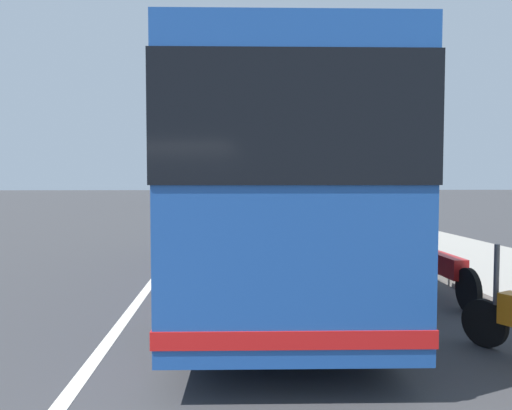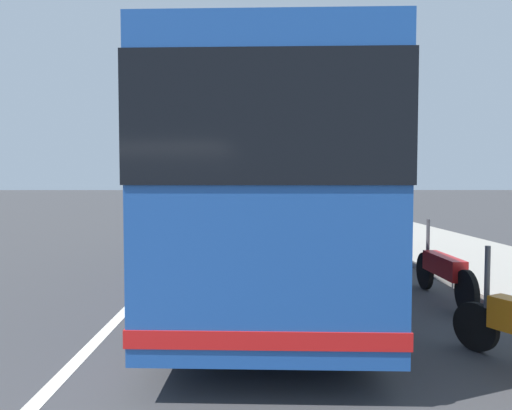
{
  "view_description": "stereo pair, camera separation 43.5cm",
  "coord_description": "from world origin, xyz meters",
  "px_view_note": "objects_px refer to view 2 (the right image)",
  "views": [
    {
      "loc": [
        -0.06,
        -1.45,
        1.94
      ],
      "look_at": [
        8.61,
        -1.99,
        1.51
      ],
      "focal_mm": 32.83,
      "sensor_mm": 36.0,
      "label": 1
    },
    {
      "loc": [
        -0.08,
        -1.88,
        1.94
      ],
      "look_at": [
        8.61,
        -1.99,
        1.51
      ],
      "focal_mm": 32.83,
      "sensor_mm": 36.0,
      "label": 2
    }
  ],
  "objects_px": {
    "motorcycle_mid_row": "(443,271)",
    "car_oncoming": "(261,196)",
    "car_side_street": "(202,197)",
    "coach_bus": "(269,181)",
    "car_ahead_same_lane": "(252,195)"
  },
  "relations": [
    {
      "from": "coach_bus",
      "to": "car_oncoming",
      "type": "relative_size",
      "value": 2.25
    },
    {
      "from": "coach_bus",
      "to": "motorcycle_mid_row",
      "type": "height_order",
      "value": "coach_bus"
    },
    {
      "from": "coach_bus",
      "to": "motorcycle_mid_row",
      "type": "relative_size",
      "value": 4.49
    },
    {
      "from": "coach_bus",
      "to": "car_ahead_same_lane",
      "type": "bearing_deg",
      "value": 2.79
    },
    {
      "from": "coach_bus",
      "to": "motorcycle_mid_row",
      "type": "distance_m",
      "value": 3.5
    },
    {
      "from": "car_side_street",
      "to": "coach_bus",
      "type": "bearing_deg",
      "value": 8.46
    },
    {
      "from": "motorcycle_mid_row",
      "to": "car_oncoming",
      "type": "relative_size",
      "value": 0.5
    },
    {
      "from": "motorcycle_mid_row",
      "to": "car_ahead_same_lane",
      "type": "bearing_deg",
      "value": 5.0
    },
    {
      "from": "coach_bus",
      "to": "car_side_street",
      "type": "distance_m",
      "value": 29.54
    },
    {
      "from": "motorcycle_mid_row",
      "to": "car_ahead_same_lane",
      "type": "distance_m",
      "value": 37.35
    },
    {
      "from": "car_ahead_same_lane",
      "to": "car_side_street",
      "type": "bearing_deg",
      "value": 148.54
    },
    {
      "from": "car_oncoming",
      "to": "car_side_street",
      "type": "distance_m",
      "value": 5.02
    },
    {
      "from": "motorcycle_mid_row",
      "to": "car_side_street",
      "type": "relative_size",
      "value": 0.5
    },
    {
      "from": "motorcycle_mid_row",
      "to": "car_side_street",
      "type": "bearing_deg",
      "value": 13.48
    },
    {
      "from": "car_side_street",
      "to": "motorcycle_mid_row",
      "type": "bearing_deg",
      "value": 13.1
    }
  ]
}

